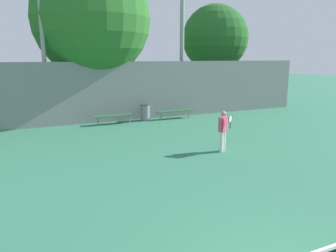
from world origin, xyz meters
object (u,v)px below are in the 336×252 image
at_px(trash_bin, 145,112).
at_px(tree_green_tall, 92,19).
at_px(bench_courtside_near, 175,111).
at_px(bench_adjacent_court, 114,116).
at_px(tennis_player, 223,129).
at_px(tree_dark_dense, 215,38).
at_px(light_pole_near_left, 182,7).

distance_m(trash_bin, tree_green_tall, 5.89).
height_order(bench_courtside_near, bench_adjacent_court, same).
relative_size(tennis_player, trash_bin, 1.68).
relative_size(trash_bin, tree_dark_dense, 0.13).
bearing_deg(tree_green_tall, tree_dark_dense, 13.17).
distance_m(bench_courtside_near, bench_adjacent_court, 3.55).
bearing_deg(light_pole_near_left, tree_dark_dense, 36.43).
xyz_separation_m(bench_adjacent_court, light_pole_near_left, (4.65, 1.37, 5.82)).
bearing_deg(trash_bin, bench_courtside_near, -7.23).
bearing_deg(bench_courtside_near, tennis_player, -101.31).
height_order(light_pole_near_left, trash_bin, light_pole_near_left).
height_order(tennis_player, tree_green_tall, tree_green_tall).
xyz_separation_m(light_pole_near_left, tree_green_tall, (-5.02, 1.06, -0.79)).
bearing_deg(bench_adjacent_court, light_pole_near_left, 16.36).
xyz_separation_m(bench_adjacent_court, tree_green_tall, (-0.37, 2.42, 5.02)).
xyz_separation_m(bench_courtside_near, trash_bin, (-1.72, 0.22, 0.03)).
bearing_deg(bench_adjacent_court, tree_dark_dense, 27.04).
height_order(bench_courtside_near, trash_bin, trash_bin).
xyz_separation_m(bench_courtside_near, light_pole_near_left, (1.10, 1.37, 5.81)).
relative_size(bench_adjacent_court, tree_green_tall, 0.24).
bearing_deg(trash_bin, light_pole_near_left, 22.14).
distance_m(bench_adjacent_court, light_pole_near_left, 7.57).
distance_m(tennis_player, light_pole_near_left, 9.91).
distance_m(bench_adjacent_court, tree_green_tall, 5.59).
distance_m(bench_adjacent_court, trash_bin, 1.84).
xyz_separation_m(bench_courtside_near, tree_dark_dense, (5.53, 4.63, 4.30)).
height_order(trash_bin, tree_dark_dense, tree_dark_dense).
distance_m(bench_courtside_near, light_pole_near_left, 6.07).
bearing_deg(trash_bin, bench_adjacent_court, -173.22).
xyz_separation_m(tennis_player, tree_dark_dense, (6.85, 11.22, 3.89)).
relative_size(trash_bin, tree_green_tall, 0.10).
xyz_separation_m(bench_courtside_near, bench_adjacent_court, (-3.55, 0.00, -0.00)).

